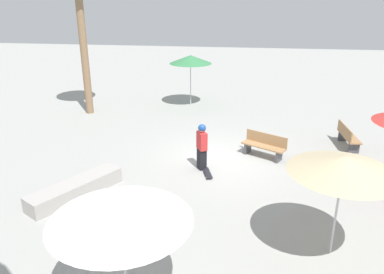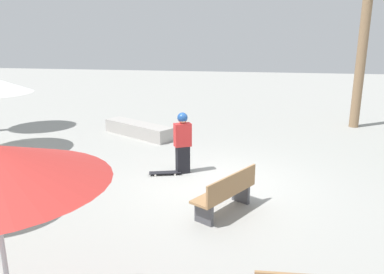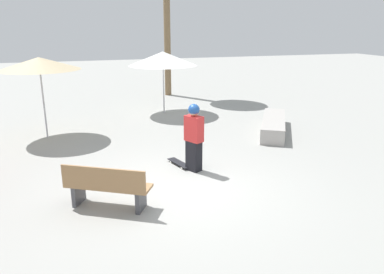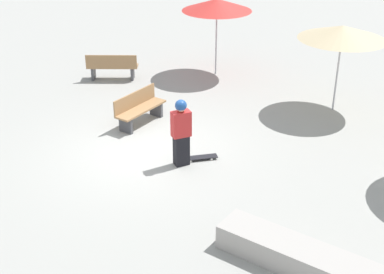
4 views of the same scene
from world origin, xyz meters
name	(u,v)px [view 1 (image 1 of 4)]	position (x,y,z in m)	size (l,w,h in m)	color
ground_plane	(220,159)	(0.00, 0.00, 0.00)	(60.00, 60.00, 0.00)	#9E9E99
skater_main	(202,145)	(0.57, 0.87, 0.85)	(0.41, 0.48, 1.58)	black
skateboard	(207,173)	(0.33, 1.28, 0.06)	(0.42, 0.82, 0.07)	black
concrete_ledge	(76,189)	(3.95, 3.19, 0.23)	(2.06, 2.84, 0.45)	#A8A39E
bench_near	(264,146)	(-1.52, -0.44, 0.43)	(1.61, 1.18, 0.85)	#47474C
bench_far	(348,136)	(-4.70, -1.86, 0.43)	(0.55, 1.63, 0.85)	#47474C
shade_umbrella_tan	(344,164)	(-2.84, 4.77, 2.20)	(2.32, 2.32, 2.38)	#B7B7BC
shade_umbrella_white	(120,208)	(1.28, 6.84, 2.06)	(2.55, 2.55, 2.32)	#B7B7BC
shade_umbrella_green	(191,59)	(2.08, -6.78, 2.38)	(2.16, 2.16, 2.60)	#B7B7BC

